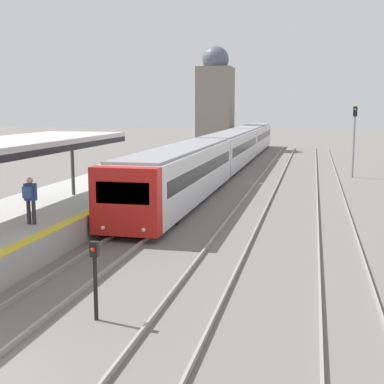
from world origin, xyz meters
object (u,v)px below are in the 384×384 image
object	(u,v)px
train_near	(230,148)
signal_post_near	(95,272)
signal_mast_far	(354,133)
person_on_platform	(30,197)

from	to	relation	value
train_near	signal_post_near	xyz separation A→B (m)	(1.87, -33.02, -0.46)
signal_mast_far	train_near	bearing A→B (deg)	155.90
train_near	person_on_platform	bearing A→B (deg)	-95.74
signal_post_near	signal_mast_far	distance (m)	29.80
person_on_platform	signal_post_near	world-z (taller)	person_on_platform
signal_post_near	signal_mast_far	xyz separation A→B (m)	(7.79, 28.70, 2.01)
train_near	signal_mast_far	bearing A→B (deg)	-24.10
person_on_platform	signal_mast_far	xyz separation A→B (m)	(12.45, 23.40, 1.24)
person_on_platform	signal_post_near	xyz separation A→B (m)	(4.66, -5.30, -0.77)
train_near	signal_mast_far	distance (m)	10.70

